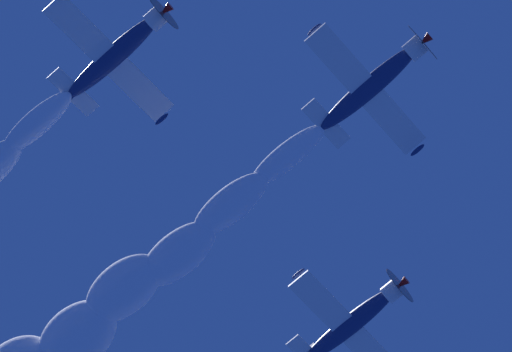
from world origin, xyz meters
TOP-DOWN VIEW (x-y plane):
  - airplane_lead at (-3.35, 3.39)m, footprint 8.52×7.89m
  - airplane_left_wingman at (-6.94, -10.68)m, footprint 8.54×7.91m
  - airplane_right_wingman at (10.86, 0.46)m, footprint 8.48×7.96m
  - smoke_trail_lead at (9.49, -17.22)m, footprint 19.32×28.06m

SIDE VIEW (x-z plane):
  - smoke_trail_lead at x=9.49m, z-range 62.01..66.88m
  - airplane_left_wingman at x=-6.94m, z-range 63.30..66.01m
  - airplane_lead at x=-3.35m, z-range 63.79..66.55m
  - airplane_right_wingman at x=10.86m, z-range 65.21..68.09m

